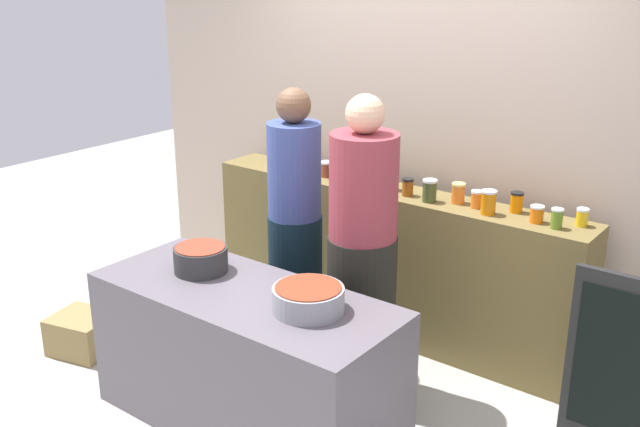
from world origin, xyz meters
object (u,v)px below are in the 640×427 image
(preserve_jar_1, at_px, (299,161))
(preserve_jar_14, at_px, (557,218))
(preserve_jar_12, at_px, (517,202))
(preserve_jar_2, at_px, (326,169))
(preserve_jar_5, at_px, (379,178))
(preserve_jar_13, at_px, (537,214))
(preserve_jar_7, at_px, (408,187))
(cook_with_tongs, at_px, (295,239))
(bread_crate, at_px, (83,333))
(preserve_jar_3, at_px, (336,171))
(preserve_jar_11, at_px, (488,202))
(preserve_jar_4, at_px, (371,173))
(preserve_jar_8, at_px, (430,191))
(cooking_pot_left, at_px, (201,259))
(preserve_jar_6, at_px, (393,180))
(preserve_jar_15, at_px, (582,217))
(preserve_jar_9, at_px, (458,193))
(cook_in_cap, at_px, (362,265))
(chalkboard_sign, at_px, (625,374))
(cooking_pot_center, at_px, (308,299))

(preserve_jar_1, height_order, preserve_jar_14, same)
(preserve_jar_12, bearing_deg, preserve_jar_2, -176.76)
(preserve_jar_5, xyz_separation_m, preserve_jar_13, (1.09, -0.03, -0.01))
(preserve_jar_7, bearing_deg, preserve_jar_14, -0.78)
(cook_with_tongs, bearing_deg, preserve_jar_13, 25.40)
(preserve_jar_5, height_order, bread_crate, preserve_jar_5)
(preserve_jar_3, bearing_deg, preserve_jar_11, -1.21)
(preserve_jar_7, height_order, preserve_jar_11, preserve_jar_11)
(preserve_jar_7, relative_size, bread_crate, 0.30)
(preserve_jar_2, distance_m, preserve_jar_11, 1.23)
(preserve_jar_4, bearing_deg, preserve_jar_8, -13.29)
(preserve_jar_11, height_order, cooking_pot_left, preserve_jar_11)
(preserve_jar_7, xyz_separation_m, preserve_jar_13, (0.84, 0.01, -0.01))
(preserve_jar_7, distance_m, preserve_jar_14, 0.97)
(preserve_jar_6, relative_size, cook_with_tongs, 0.08)
(preserve_jar_12, bearing_deg, preserve_jar_15, -0.04)
(preserve_jar_4, height_order, preserve_jar_8, preserve_jar_8)
(preserve_jar_14, relative_size, cook_with_tongs, 0.07)
(preserve_jar_9, relative_size, preserve_jar_14, 1.10)
(preserve_jar_2, xyz_separation_m, preserve_jar_14, (1.64, -0.05, 0.00))
(preserve_jar_15, bearing_deg, preserve_jar_8, -171.56)
(preserve_jar_6, relative_size, cooking_pot_left, 0.44)
(preserve_jar_4, distance_m, preserve_jar_12, 1.03)
(cook_in_cap, height_order, chalkboard_sign, cook_in_cap)
(preserve_jar_11, bearing_deg, preserve_jar_9, 161.60)
(cooking_pot_center, bearing_deg, chalkboard_sign, 32.63)
(preserve_jar_12, distance_m, cooking_pot_left, 1.87)
(preserve_jar_5, bearing_deg, preserve_jar_6, 3.60)
(preserve_jar_4, distance_m, chalkboard_sign, 2.06)
(preserve_jar_7, bearing_deg, preserve_jar_4, 163.90)
(preserve_jar_8, distance_m, preserve_jar_9, 0.17)
(preserve_jar_5, relative_size, cook_with_tongs, 0.07)
(preserve_jar_11, distance_m, cooking_pot_center, 1.36)
(preserve_jar_3, bearing_deg, chalkboard_sign, -13.07)
(preserve_jar_4, xyz_separation_m, bread_crate, (-1.21, -1.52, -0.95))
(chalkboard_sign, bearing_deg, preserve_jar_5, 163.49)
(preserve_jar_2, relative_size, preserve_jar_9, 0.83)
(cook_with_tongs, relative_size, chalkboard_sign, 1.68)
(preserve_jar_15, bearing_deg, preserve_jar_6, -177.08)
(preserve_jar_3, xyz_separation_m, preserve_jar_12, (1.25, 0.11, -0.00))
(preserve_jar_14, bearing_deg, preserve_jar_4, 175.05)
(preserve_jar_1, bearing_deg, preserve_jar_12, 1.23)
(preserve_jar_4, bearing_deg, preserve_jar_3, -155.88)
(preserve_jar_4, distance_m, preserve_jar_13, 1.20)
(preserve_jar_5, bearing_deg, preserve_jar_15, 2.97)
(preserve_jar_2, distance_m, preserve_jar_5, 0.42)
(cooking_pot_center, distance_m, chalkboard_sign, 1.58)
(preserve_jar_9, distance_m, preserve_jar_13, 0.52)
(preserve_jar_5, height_order, preserve_jar_9, preserve_jar_9)
(preserve_jar_9, bearing_deg, preserve_jar_3, -176.47)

